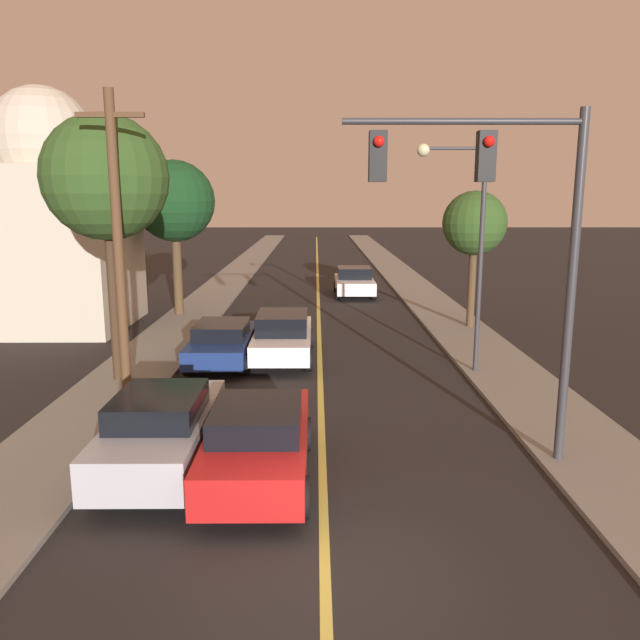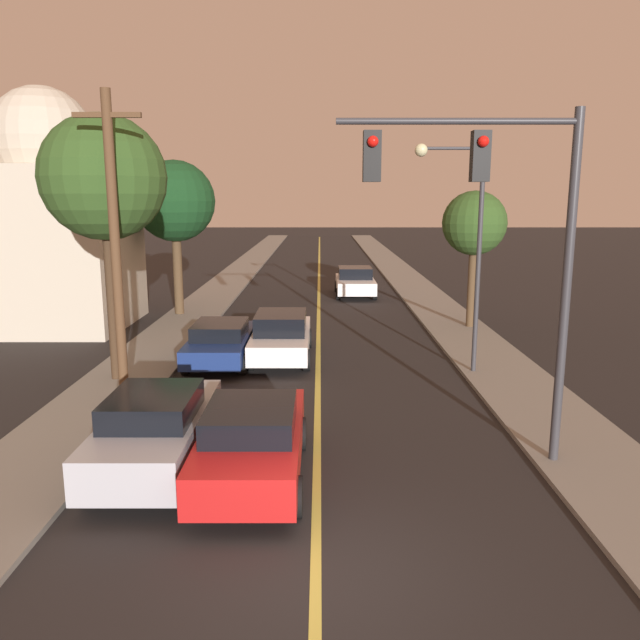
{
  "view_description": "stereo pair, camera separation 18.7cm",
  "coord_description": "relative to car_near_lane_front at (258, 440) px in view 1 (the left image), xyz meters",
  "views": [
    {
      "loc": [
        -0.13,
        -7.96,
        5.24
      ],
      "look_at": [
        0.0,
        10.35,
        1.6
      ],
      "focal_mm": 35.0,
      "sensor_mm": 36.0,
      "label": 1
    },
    {
      "loc": [
        0.06,
        -7.96,
        5.24
      ],
      "look_at": [
        0.0,
        10.35,
        1.6
      ],
      "focal_mm": 35.0,
      "sensor_mm": 36.0,
      "label": 2
    }
  ],
  "objects": [
    {
      "name": "tree_left_near",
      "position": [
        -4.58,
        6.26,
        4.93
      ],
      "size": [
        3.38,
        3.38,
        7.31
      ],
      "color": "#3D2B1C",
      "rests_on": "ground"
    },
    {
      "name": "car_far_oncoming",
      "position": [
        3.14,
        22.11,
        -0.02
      ],
      "size": [
        2.09,
        4.42,
        1.52
      ],
      "rotation": [
        0.0,
        0.0,
        3.14
      ],
      "color": "white",
      "rests_on": "ground"
    },
    {
      "name": "sidewalk_right",
      "position": [
        6.75,
        33.02,
        -0.73
      ],
      "size": [
        2.5,
        80.0,
        0.12
      ],
      "color": "gray",
      "rests_on": "ground"
    },
    {
      "name": "ground_plane",
      "position": [
        1.2,
        -2.98,
        -0.79
      ],
      "size": [
        200.0,
        200.0,
        0.0
      ],
      "primitive_type": "plane",
      "color": "black"
    },
    {
      "name": "car_outer_lane_front",
      "position": [
        -1.89,
        0.43,
        0.05
      ],
      "size": [
        1.91,
        4.53,
        1.6
      ],
      "color": "#A5A8B2",
      "rests_on": "ground"
    },
    {
      "name": "utility_pole_left",
      "position": [
        -3.7,
        4.19,
        3.28
      ],
      "size": [
        1.6,
        0.24,
        7.58
      ],
      "color": "#513823",
      "rests_on": "ground"
    },
    {
      "name": "traffic_signal_mast",
      "position": [
        4.55,
        0.67,
        4.07
      ],
      "size": [
        4.44,
        0.42,
        6.69
      ],
      "color": "#333338",
      "rests_on": "ground"
    },
    {
      "name": "sidewalk_left",
      "position": [
        -4.35,
        33.02,
        -0.73
      ],
      "size": [
        2.5,
        80.0,
        0.12
      ],
      "color": "gray",
      "rests_on": "ground"
    },
    {
      "name": "domed_building_left",
      "position": [
        -9.52,
        14.19,
        3.32
      ],
      "size": [
        5.85,
        5.85,
        9.41
      ],
      "color": "#BCB29E",
      "rests_on": "ground"
    },
    {
      "name": "car_near_lane_front",
      "position": [
        0.0,
        0.0,
        0.0
      ],
      "size": [
        1.94,
        4.51,
        1.5
      ],
      "color": "red",
      "rests_on": "ground"
    },
    {
      "name": "tree_right_near",
      "position": [
        7.27,
        13.56,
        3.38
      ],
      "size": [
        2.5,
        2.5,
        5.35
      ],
      "color": "#4C3823",
      "rests_on": "ground"
    },
    {
      "name": "tree_left_far",
      "position": [
        -4.99,
        16.31,
        4.21
      ],
      "size": [
        3.47,
        3.47,
        6.66
      ],
      "color": "#4C3823",
      "rests_on": "ground"
    },
    {
      "name": "car_outer_lane_second",
      "position": [
        -1.89,
        8.41,
        -0.08
      ],
      "size": [
        1.92,
        4.64,
        1.34
      ],
      "color": "navy",
      "rests_on": "ground"
    },
    {
      "name": "road_surface",
      "position": [
        1.2,
        33.02,
        -0.78
      ],
      "size": [
        8.6,
        80.0,
        0.01
      ],
      "color": "black",
      "rests_on": "ground"
    },
    {
      "name": "streetlamp_right",
      "position": [
        5.36,
        7.06,
        3.62
      ],
      "size": [
        2.01,
        0.36,
        6.59
      ],
      "color": "#333338",
      "rests_on": "ground"
    },
    {
      "name": "car_near_lane_second",
      "position": [
        0.0,
        8.89,
        -0.0
      ],
      "size": [
        1.94,
        4.82,
        1.55
      ],
      "color": "white",
      "rests_on": "ground"
    }
  ]
}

